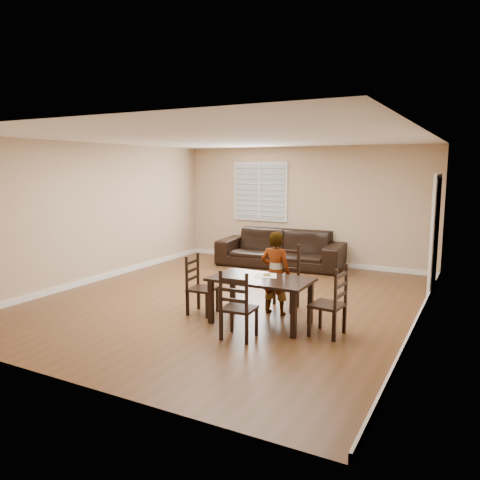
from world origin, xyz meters
name	(u,v)px	position (x,y,z in m)	size (l,w,h in m)	color
ground	(230,300)	(0.00, 0.00, 0.00)	(7.00, 7.00, 0.00)	brown
room	(237,193)	(0.04, 0.18, 1.81)	(6.04, 7.04, 2.72)	tan
dining_table	(261,284)	(0.98, -0.87, 0.58)	(1.43, 0.81, 0.67)	black
chair_near	(285,279)	(0.98, 0.06, 0.46)	(0.49, 0.46, 1.02)	black
chair_far	(236,309)	(0.99, -1.64, 0.42)	(0.45, 0.42, 0.93)	black
chair_left	(196,287)	(-0.11, -0.88, 0.41)	(0.41, 0.44, 0.91)	black
chair_right	(336,305)	(2.09, -0.88, 0.43)	(0.44, 0.46, 0.96)	black
child	(275,273)	(0.99, -0.35, 0.64)	(0.47, 0.31, 1.28)	gray
napkin	(266,276)	(0.98, -0.71, 0.67)	(0.32, 0.32, 0.00)	#EFE7CE
donut	(267,274)	(1.00, -0.71, 0.70)	(0.11, 0.11, 0.04)	#B1853F
sofa	(280,248)	(-0.32, 2.91, 0.41)	(2.81, 1.10, 0.82)	black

